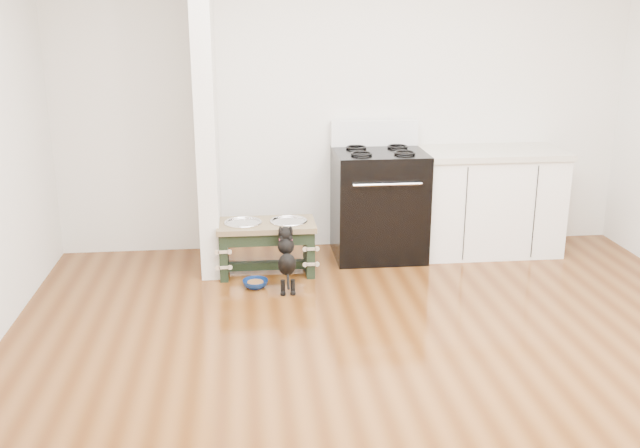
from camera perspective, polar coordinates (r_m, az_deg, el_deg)
The scene contains 8 objects.
ground at distance 4.29m, azimuth 6.67°, elevation -12.10°, with size 5.00×5.00×0.00m, color #4C270D.
room_shell at distance 3.79m, azimuth 7.50°, elevation 9.91°, with size 5.00×5.00×5.00m.
partition_wall at distance 5.81m, azimuth -9.11°, elevation 9.52°, with size 0.15×0.80×2.70m, color silver.
oven_range at distance 6.13m, azimuth 4.71°, elevation 1.75°, with size 0.76×0.69×1.14m.
cabinet_run at distance 6.41m, azimuth 13.32°, elevation 1.78°, with size 1.24×0.64×0.91m.
dog_feeder at distance 5.75m, azimuth -4.31°, elevation -1.08°, with size 0.78×0.42×0.45m.
puppy at distance 5.42m, azimuth -2.69°, elevation -2.64°, with size 0.14×0.40×0.48m.
floor_bowl at distance 5.55m, azimuth -5.19°, elevation -4.77°, with size 0.25×0.25×0.06m.
Camera 1 is at (-0.88, -3.65, 2.07)m, focal length 40.00 mm.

